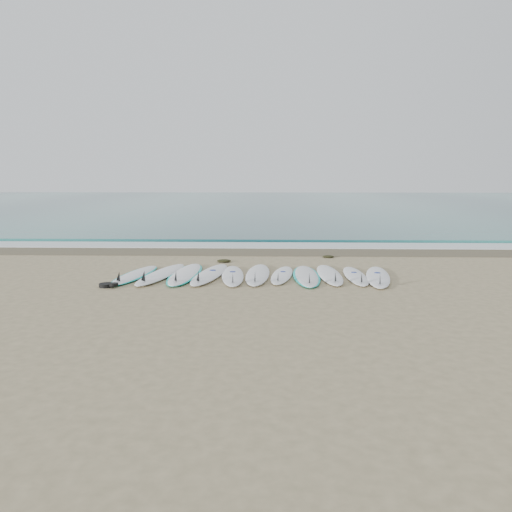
{
  "coord_description": "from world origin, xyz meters",
  "views": [
    {
      "loc": [
        0.34,
        -11.97,
        2.48
      ],
      "look_at": [
        -0.04,
        0.83,
        0.4
      ],
      "focal_mm": 35.0,
      "sensor_mm": 36.0,
      "label": 1
    }
  ],
  "objects_px": {
    "surfboard_5": "(258,274)",
    "surfboard_10": "(378,277)",
    "surfboard_0": "(134,275)",
    "leash_coil": "(108,285)"
  },
  "relations": [
    {
      "from": "surfboard_5",
      "to": "surfboard_10",
      "type": "bearing_deg",
      "value": -1.74
    },
    {
      "from": "surfboard_5",
      "to": "surfboard_10",
      "type": "height_order",
      "value": "surfboard_5"
    },
    {
      "from": "surfboard_0",
      "to": "surfboard_5",
      "type": "distance_m",
      "value": 3.04
    },
    {
      "from": "surfboard_5",
      "to": "surfboard_0",
      "type": "bearing_deg",
      "value": -176.24
    },
    {
      "from": "surfboard_5",
      "to": "surfboard_10",
      "type": "xyz_separation_m",
      "value": [
        2.91,
        -0.19,
        -0.0
      ]
    },
    {
      "from": "surfboard_5",
      "to": "leash_coil",
      "type": "relative_size",
      "value": 6.04
    },
    {
      "from": "surfboard_5",
      "to": "surfboard_10",
      "type": "relative_size",
      "value": 1.01
    },
    {
      "from": "surfboard_10",
      "to": "leash_coil",
      "type": "distance_m",
      "value": 6.33
    },
    {
      "from": "surfboard_0",
      "to": "surfboard_5",
      "type": "xyz_separation_m",
      "value": [
        3.04,
        0.09,
        0.01
      ]
    },
    {
      "from": "surfboard_0",
      "to": "surfboard_10",
      "type": "xyz_separation_m",
      "value": [
        5.95,
        -0.11,
        0.01
      ]
    }
  ]
}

